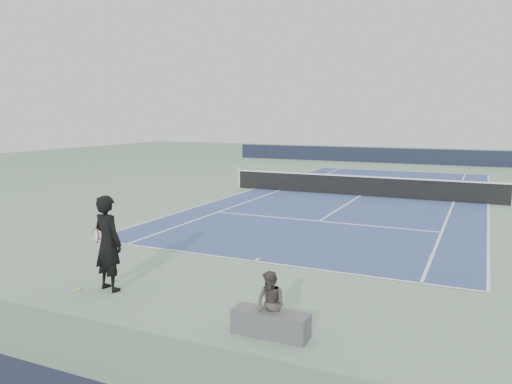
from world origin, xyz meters
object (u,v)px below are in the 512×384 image
at_px(tennis_net, 361,185).
at_px(tennis_ball, 79,289).
at_px(tennis_player, 108,243).
at_px(spectator_bench, 271,313).

height_order(tennis_net, tennis_ball, tennis_net).
bearing_deg(tennis_player, spectator_bench, -9.04).
distance_m(tennis_net, tennis_player, 15.22).
relative_size(tennis_net, tennis_player, 6.23).
relative_size(tennis_ball, spectator_bench, 0.05).
relative_size(tennis_player, tennis_ball, 28.18).
bearing_deg(tennis_ball, tennis_net, 80.80).
height_order(tennis_player, spectator_bench, tennis_player).
height_order(tennis_player, tennis_ball, tennis_player).
bearing_deg(tennis_net, tennis_player, -97.38).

